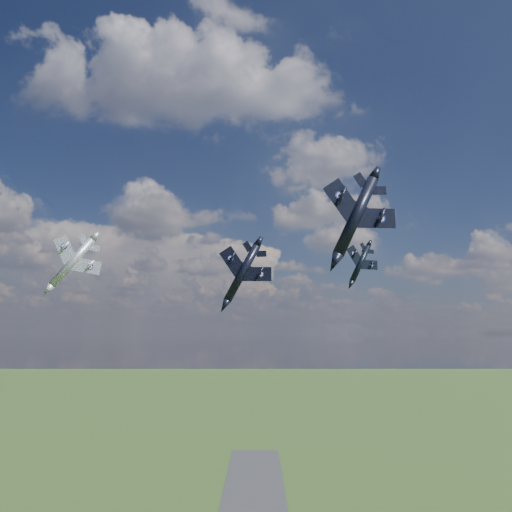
# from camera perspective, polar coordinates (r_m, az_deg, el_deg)

# --- Properties ---
(jet_lead_navy) EXTENTS (9.19, 12.47, 6.42)m
(jet_lead_navy) POSITION_cam_1_polar(r_m,az_deg,el_deg) (71.85, -1.59, -1.93)
(jet_lead_navy) COLOR black
(jet_right_navy) EXTENTS (14.29, 17.66, 7.98)m
(jet_right_navy) POSITION_cam_1_polar(r_m,az_deg,el_deg) (66.30, 11.34, 4.48)
(jet_right_navy) COLOR black
(jet_high_navy) EXTENTS (12.77, 14.78, 6.52)m
(jet_high_navy) POSITION_cam_1_polar(r_m,az_deg,el_deg) (110.31, 11.83, -0.84)
(jet_high_navy) COLOR black
(jet_left_silver) EXTENTS (13.85, 17.08, 8.90)m
(jet_left_silver) POSITION_cam_1_polar(r_m,az_deg,el_deg) (97.10, -20.26, -0.67)
(jet_left_silver) COLOR #96979F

